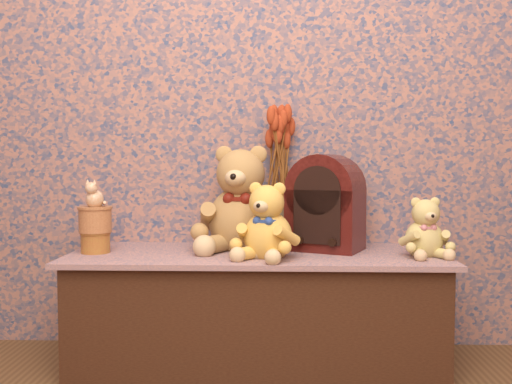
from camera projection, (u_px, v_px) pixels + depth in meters
display_shelf at (256, 309)px, 2.23m from camera, size 1.45×0.55×0.45m
teddy_large at (242, 194)px, 2.29m from camera, size 0.43×0.48×0.45m
teddy_medium at (268, 217)px, 2.10m from camera, size 0.33×0.35×0.30m
teddy_small at (424, 225)px, 2.13m from camera, size 0.22×0.25×0.24m
cathedral_radio at (326, 202)px, 2.27m from camera, size 0.34×0.30×0.38m
ceramic_vase at (277, 222)px, 2.39m from camera, size 0.15×0.15×0.20m
dried_stalks at (277, 144)px, 2.37m from camera, size 0.28×0.28×0.46m
biscuit_tin_lower at (96, 242)px, 2.21m from camera, size 0.13×0.13×0.08m
biscuit_tin_upper at (95, 220)px, 2.21m from camera, size 0.17×0.17×0.10m
cat_figurine at (95, 193)px, 2.20m from camera, size 0.10×0.10×0.11m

